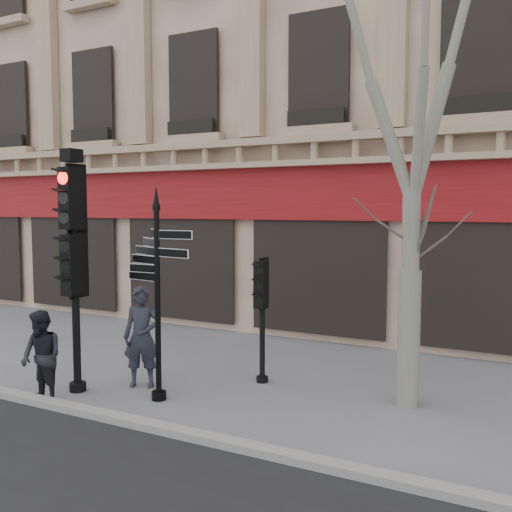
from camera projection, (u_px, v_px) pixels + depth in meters
The scene contains 9 objects.
ground at pixel (208, 402), 9.53m from camera, with size 80.00×80.00×0.00m, color #5E5F63.
kerb at pixel (156, 427), 8.29m from camera, with size 80.00×0.25×0.12m, color gray.
building at pixel (400, 42), 19.78m from camera, with size 28.00×15.52×18.00m.
fingerpost at pixel (157, 257), 9.46m from camera, with size 1.94×1.94×3.62m.
traffic_signal_main at pixel (74, 240), 9.89m from camera, with size 0.49×0.36×4.25m.
traffic_signal_secondary at pixel (262, 298), 10.50m from camera, with size 0.40×0.30×2.28m.
plane_tree at pixel (416, 26), 8.87m from camera, with size 3.25×3.25×8.64m.
pedestrian_a at pixel (142, 337), 10.30m from camera, with size 0.67×0.44×1.84m, color #22242E.
pedestrian_b at pixel (41, 357), 9.45m from camera, with size 0.75×0.59×1.55m, color black.
Camera 1 is at (5.05, -7.84, 3.24)m, focal length 40.00 mm.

